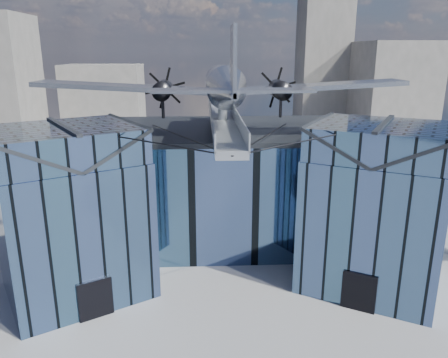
{
  "coord_description": "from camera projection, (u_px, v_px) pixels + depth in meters",
  "views": [
    {
      "loc": [
        -1.53,
        -29.21,
        16.39
      ],
      "look_at": [
        0.0,
        2.0,
        7.2
      ],
      "focal_mm": 35.0,
      "sensor_mm": 36.0,
      "label": 1
    }
  ],
  "objects": [
    {
      "name": "bg_towers",
      "position": [
        219.0,
        88.0,
        78.31
      ],
      "size": [
        77.0,
        24.5,
        26.0
      ],
      "color": "slate",
      "rests_on": "ground"
    },
    {
      "name": "museum",
      "position": [
        222.0,
        185.0,
        36.7
      ],
      "size": [
        32.88,
        24.5,
        17.6
      ],
      "color": "#3F5C82",
      "rests_on": "ground"
    },
    {
      "name": "ground_plane",
      "position": [
        225.0,
        279.0,
        32.68
      ],
      "size": [
        120.0,
        120.0,
        0.0
      ],
      "primitive_type": "plane",
      "color": "gray"
    }
  ]
}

